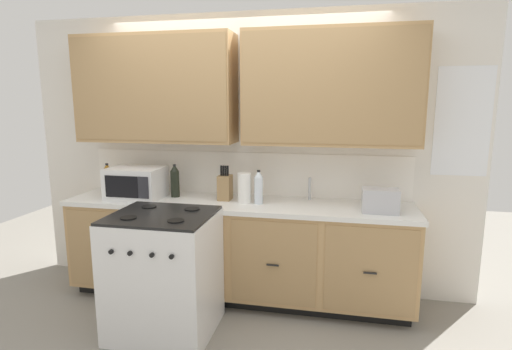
% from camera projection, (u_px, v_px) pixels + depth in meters
% --- Properties ---
extents(ground_plane, '(8.00, 8.00, 0.00)m').
position_uv_depth(ground_plane, '(229.00, 313.00, 3.37)').
color(ground_plane, gray).
extents(wall_unit, '(4.22, 0.40, 2.55)m').
position_uv_depth(wall_unit, '(242.00, 114.00, 3.56)').
color(wall_unit, white).
rests_on(wall_unit, ground_plane).
extents(counter_run, '(3.05, 0.64, 0.90)m').
position_uv_depth(counter_run, '(237.00, 249.00, 3.58)').
color(counter_run, black).
rests_on(counter_run, ground_plane).
extents(stove_range, '(0.76, 0.68, 0.95)m').
position_uv_depth(stove_range, '(164.00, 273.00, 3.05)').
color(stove_range, white).
rests_on(stove_range, ground_plane).
extents(microwave, '(0.48, 0.37, 0.28)m').
position_uv_depth(microwave, '(136.00, 183.00, 3.61)').
color(microwave, white).
rests_on(microwave, counter_run).
extents(toaster, '(0.28, 0.18, 0.19)m').
position_uv_depth(toaster, '(380.00, 200.00, 3.15)').
color(toaster, '#B7B7BC').
rests_on(toaster, counter_run).
extents(knife_block, '(0.11, 0.14, 0.31)m').
position_uv_depth(knife_block, '(225.00, 187.00, 3.56)').
color(knife_block, '#9C794E').
rests_on(knife_block, counter_run).
extents(sink_faucet, '(0.02, 0.02, 0.20)m').
position_uv_depth(sink_faucet, '(310.00, 189.00, 3.56)').
color(sink_faucet, '#B2B5BA').
rests_on(sink_faucet, counter_run).
extents(paper_towel_roll, '(0.12, 0.12, 0.26)m').
position_uv_depth(paper_towel_roll, '(244.00, 188.00, 3.45)').
color(paper_towel_roll, white).
rests_on(paper_towel_roll, counter_run).
extents(bottle_amber, '(0.08, 0.08, 0.30)m').
position_uv_depth(bottle_amber, '(108.00, 179.00, 3.77)').
color(bottle_amber, '#9E6619').
rests_on(bottle_amber, counter_run).
extents(bottle_dark, '(0.08, 0.08, 0.30)m').
position_uv_depth(bottle_dark, '(175.00, 181.00, 3.66)').
color(bottle_dark, black).
rests_on(bottle_dark, counter_run).
extents(bottle_clear, '(0.08, 0.08, 0.29)m').
position_uv_depth(bottle_clear, '(259.00, 187.00, 3.41)').
color(bottle_clear, silver).
rests_on(bottle_clear, counter_run).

